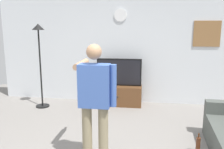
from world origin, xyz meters
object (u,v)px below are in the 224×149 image
television (119,72)px  beverage_bottle (198,145)px  person_standing_nearer_lamp (95,97)px  floor_lamp (39,48)px  framed_picture (207,34)px  wall_clock (121,15)px  tv_stand (119,95)px

television → beverage_bottle: bearing=-55.7°
person_standing_nearer_lamp → floor_lamp: bearing=129.4°
television → framed_picture: framed_picture is taller
wall_clock → person_standing_nearer_lamp: size_ratio=0.18×
person_standing_nearer_lamp → wall_clock: bearing=89.2°
television → beverage_bottle: (1.48, -2.17, -0.69)m
tv_stand → person_standing_nearer_lamp: (-0.04, -2.58, 0.72)m
tv_stand → wall_clock: (-0.00, 0.29, 1.95)m
television → person_standing_nearer_lamp: bearing=-90.9°
floor_lamp → beverage_bottle: size_ratio=6.29×
framed_picture → person_standing_nearer_lamp: (-2.09, -2.88, -0.79)m
tv_stand → beverage_bottle: size_ratio=3.56×
wall_clock → tv_stand: bearing=-90.0°
floor_lamp → framed_picture: bearing=10.3°
wall_clock → framed_picture: size_ratio=0.51×
wall_clock → framed_picture: wall_clock is taller
wall_clock → person_standing_nearer_lamp: (-0.04, -2.87, -1.23)m
tv_stand → framed_picture: size_ratio=1.83×
tv_stand → wall_clock: size_ratio=3.60×
beverage_bottle → television: bearing=124.3°
framed_picture → person_standing_nearer_lamp: bearing=-126.0°
person_standing_nearer_lamp → beverage_bottle: person_standing_nearer_lamp is taller
television → beverage_bottle: 2.72m
framed_picture → person_standing_nearer_lamp: framed_picture is taller
tv_stand → framed_picture: 2.56m
floor_lamp → person_standing_nearer_lamp: bearing=-50.6°
television → framed_picture: size_ratio=1.78×
floor_lamp → person_standing_nearer_lamp: floor_lamp is taller
television → floor_lamp: floor_lamp is taller
wall_clock → floor_lamp: bearing=-159.0°
framed_picture → floor_lamp: size_ratio=0.31×
framed_picture → television: bearing=-173.1°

